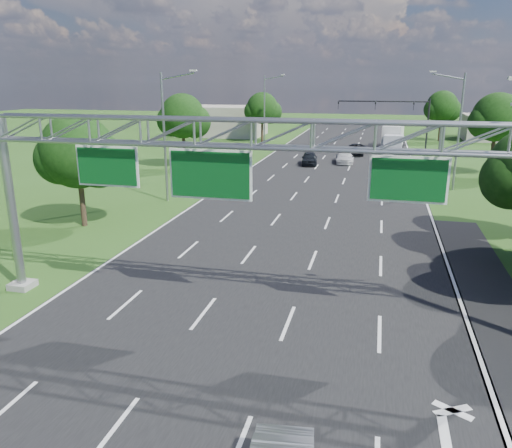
% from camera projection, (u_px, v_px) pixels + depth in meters
% --- Properties ---
extents(ground, '(220.00, 220.00, 0.00)m').
position_uv_depth(ground, '(308.00, 209.00, 37.78)').
color(ground, '#284A16').
rests_on(ground, ground).
extents(road, '(18.00, 180.00, 0.02)m').
position_uv_depth(road, '(308.00, 209.00, 37.78)').
color(road, black).
rests_on(road, ground).
extents(road_flare, '(3.00, 30.00, 0.02)m').
position_uv_depth(road_flare, '(500.00, 319.00, 20.51)').
color(road_flare, black).
rests_on(road_flare, ground).
extents(sign_gantry, '(23.50, 1.00, 9.56)m').
position_uv_depth(sign_gantry, '(255.00, 150.00, 19.00)').
color(sign_gantry, gray).
rests_on(sign_gantry, ground).
extents(traffic_signal, '(12.21, 0.24, 7.00)m').
position_uv_depth(traffic_signal, '(401.00, 112.00, 67.24)').
color(traffic_signal, black).
rests_on(traffic_signal, ground).
extents(streetlight_l_near, '(2.97, 0.22, 10.16)m').
position_uv_depth(streetlight_l_near, '(166.00, 131.00, 38.82)').
color(streetlight_l_near, gray).
rests_on(streetlight_l_near, ground).
extents(streetlight_l_far, '(2.97, 0.22, 10.16)m').
position_uv_depth(streetlight_l_far, '(266.00, 108.00, 71.45)').
color(streetlight_l_far, gray).
rests_on(streetlight_l_far, ground).
extents(streetlight_r_mid, '(2.97, 0.22, 10.16)m').
position_uv_depth(streetlight_r_mid, '(457.00, 126.00, 42.94)').
color(streetlight_r_mid, gray).
rests_on(streetlight_r_mid, ground).
extents(tree_verge_la, '(5.76, 4.80, 7.40)m').
position_uv_depth(tree_verge_la, '(79.00, 155.00, 32.23)').
color(tree_verge_la, '#2D2116').
rests_on(tree_verge_la, ground).
extents(tree_verge_lb, '(5.76, 4.80, 8.06)m').
position_uv_depth(tree_verge_lb, '(183.00, 118.00, 53.95)').
color(tree_verge_lb, '#2D2116').
rests_on(tree_verge_lb, ground).
extents(tree_verge_lc, '(5.76, 4.80, 7.62)m').
position_uv_depth(tree_verge_lc, '(263.00, 110.00, 76.69)').
color(tree_verge_lc, '#2D2116').
rests_on(tree_verge_lc, ground).
extents(tree_verge_rd, '(5.76, 4.80, 8.28)m').
position_uv_depth(tree_verge_rd, '(497.00, 120.00, 49.32)').
color(tree_verge_rd, '#2D2116').
rests_on(tree_verge_rd, ground).
extents(tree_verge_re, '(5.76, 4.80, 7.84)m').
position_uv_depth(tree_verge_re, '(442.00, 108.00, 77.87)').
color(tree_verge_re, '#2D2116').
rests_on(tree_verge_re, ground).
extents(building_left, '(14.00, 10.00, 5.00)m').
position_uv_depth(building_left, '(222.00, 121.00, 86.89)').
color(building_left, gray).
rests_on(building_left, ground).
extents(building_right, '(12.00, 9.00, 4.00)m').
position_uv_depth(building_right, '(503.00, 128.00, 80.17)').
color(building_right, gray).
rests_on(building_right, ground).
extents(car_queue_a, '(2.38, 4.92, 1.38)m').
position_uv_depth(car_queue_a, '(344.00, 157.00, 58.55)').
color(car_queue_a, silver).
rests_on(car_queue_a, ground).
extents(car_queue_b, '(2.51, 5.06, 1.38)m').
position_uv_depth(car_queue_b, '(356.00, 150.00, 64.82)').
color(car_queue_b, black).
rests_on(car_queue_b, ground).
extents(car_queue_c, '(2.26, 4.48, 1.46)m').
position_uv_depth(car_queue_c, '(309.00, 158.00, 57.33)').
color(car_queue_c, black).
rests_on(car_queue_c, ground).
extents(car_queue_d, '(1.53, 3.94, 1.28)m').
position_uv_depth(car_queue_d, '(388.00, 157.00, 58.54)').
color(car_queue_d, silver).
rests_on(car_queue_d, ground).
extents(box_truck, '(3.15, 8.91, 3.29)m').
position_uv_depth(box_truck, '(393.00, 138.00, 70.04)').
color(box_truck, silver).
rests_on(box_truck, ground).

